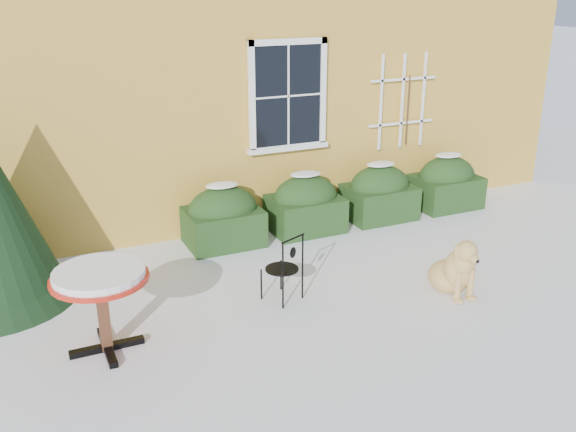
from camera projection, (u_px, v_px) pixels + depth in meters
name	position (u px, v px, depth m)	size (l,w,h in m)	color
ground	(325.00, 319.00, 7.17)	(80.00, 80.00, 0.00)	white
house	(154.00, 0.00, 12.02)	(12.40, 8.40, 6.40)	#ECB844
hedge_row	(343.00, 199.00, 9.85)	(4.95, 0.80, 0.91)	#183213
bistro_table	(100.00, 284.00, 6.32)	(0.97, 0.97, 0.90)	black
patio_chair_near	(284.00, 268.00, 7.48)	(0.48, 0.48, 0.83)	black
dog	(456.00, 270.00, 7.65)	(0.53, 0.85, 0.77)	tan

